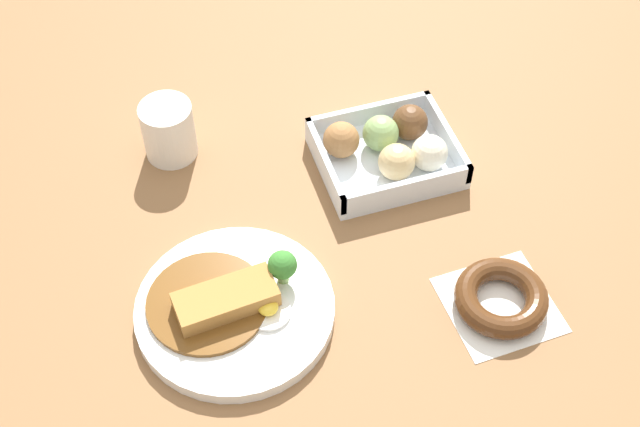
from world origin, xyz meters
The scene contains 5 objects.
ground_plane centered at (0.00, 0.00, 0.00)m, with size 1.60×1.60×0.00m, color brown.
curry_plate centered at (0.12, 0.02, 0.01)m, with size 0.24×0.24×0.07m.
donut_box centered at (-0.14, -0.16, 0.03)m, with size 0.18×0.16×0.06m.
chocolate_ring_donut centered at (-0.19, 0.10, 0.01)m, with size 0.13×0.13×0.03m.
coffee_mug centered at (0.14, -0.27, 0.04)m, with size 0.07×0.07×0.08m, color silver.
Camera 1 is at (0.20, 0.59, 0.88)m, focal length 48.74 mm.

